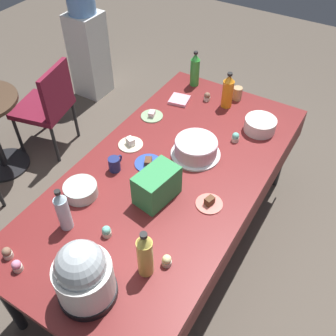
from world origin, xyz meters
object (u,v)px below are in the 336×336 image
object	(u,v)px
cupcake_vanilla	(107,231)
dessert_plate_cream	(131,143)
dessert_plate_sage	(152,115)
water_cooler	(87,43)
soda_bottle_orange_juice	(227,91)
soda_carton	(157,185)
potluck_table	(168,181)
cupcake_mint	(235,137)
ceramic_snack_bowl	(260,125)
coffee_mug_tan	(238,93)
dessert_plate_cobalt	(148,163)
cupcake_rose	(167,261)
soda_bottle_water	(63,211)
dessert_plate_coral	(209,203)
maroon_chair_right	(48,103)
slow_cooker	(83,275)
soda_bottle_lime_soda	(195,70)
soda_bottle_ginger_ale	(145,255)
cupcake_berry	(17,266)
glass_salad_bowl	(81,190)
coffee_mug_navy	(115,164)
cupcake_lemon	(207,97)
frosted_layer_cake	(196,148)
cupcake_cocoa	(7,253)

from	to	relation	value
cupcake_vanilla	dessert_plate_cream	bearing A→B (deg)	25.40
dessert_plate_sage	water_cooler	world-z (taller)	water_cooler
soda_bottle_orange_juice	water_cooler	xyz separation A→B (m)	(0.49, 1.79, -0.29)
dessert_plate_sage	soda_carton	distance (m)	0.79
potluck_table	cupcake_mint	bearing A→B (deg)	-24.09
ceramic_snack_bowl	coffee_mug_tan	size ratio (longest dim) A/B	1.92
cupcake_vanilla	cupcake_mint	bearing A→B (deg)	-13.98
dessert_plate_cobalt	cupcake_rose	bearing A→B (deg)	-139.48
dessert_plate_sage	soda_bottle_water	size ratio (longest dim) A/B	0.57
dessert_plate_coral	water_cooler	distance (m)	2.57
cupcake_mint	maroon_chair_right	distance (m)	1.75
cupcake_mint	cupcake_vanilla	xyz separation A→B (m)	(-1.07, 0.27, 0.00)
slow_cooker	soda_bottle_lime_soda	size ratio (longest dim) A/B	1.25
soda_bottle_lime_soda	soda_carton	xyz separation A→B (m)	(-1.18, -0.39, -0.03)
soda_bottle_ginger_ale	coffee_mug_tan	bearing A→B (deg)	7.94
dessert_plate_cobalt	water_cooler	bearing A→B (deg)	51.01
cupcake_berry	soda_bottle_orange_juice	bearing A→B (deg)	-9.01
ceramic_snack_bowl	cupcake_rose	size ratio (longest dim) A/B	3.24
ceramic_snack_bowl	cupcake_berry	xyz separation A→B (m)	(-1.66, 0.61, -0.01)
glass_salad_bowl	soda_bottle_orange_juice	bearing A→B (deg)	-15.26
potluck_table	soda_bottle_ginger_ale	bearing A→B (deg)	-157.91
soda_bottle_water	soda_bottle_lime_soda	bearing A→B (deg)	3.01
potluck_table	cupcake_mint	size ratio (longest dim) A/B	32.59
dessert_plate_cobalt	coffee_mug_navy	world-z (taller)	coffee_mug_navy
glass_salad_bowl	maroon_chair_right	bearing A→B (deg)	54.16
cupcake_lemon	soda_carton	bearing A→B (deg)	-168.93
frosted_layer_cake	coffee_mug_navy	world-z (taller)	frosted_layer_cake
cupcake_lemon	soda_carton	world-z (taller)	soda_carton
potluck_table	soda_carton	size ratio (longest dim) A/B	8.46
dessert_plate_cobalt	cupcake_rose	world-z (taller)	cupcake_rose
potluck_table	water_cooler	bearing A→B (deg)	53.26
dessert_plate_sage	maroon_chair_right	distance (m)	1.12
soda_bottle_ginger_ale	coffee_mug_tan	xyz separation A→B (m)	(1.61, 0.22, -0.09)
cupcake_vanilla	soda_bottle_orange_juice	bearing A→B (deg)	-1.49
maroon_chair_right	soda_carton	bearing A→B (deg)	-111.75
cupcake_berry	water_cooler	distance (m)	2.75
cupcake_cocoa	cupcake_rose	distance (m)	0.81
potluck_table	soda_bottle_ginger_ale	xyz separation A→B (m)	(-0.63, -0.26, 0.20)
coffee_mug_navy	coffee_mug_tan	size ratio (longest dim) A/B	1.01
soda_bottle_orange_juice	glass_salad_bowl	bearing A→B (deg)	164.74
soda_bottle_orange_juice	cupcake_vanilla	bearing A→B (deg)	178.51
dessert_plate_coral	cupcake_lemon	distance (m)	1.05
ceramic_snack_bowl	soda_carton	bearing A→B (deg)	162.72
soda_bottle_lime_soda	glass_salad_bowl	bearing A→B (deg)	-179.94
dessert_plate_sage	dessert_plate_coral	distance (m)	0.91
dessert_plate_cream	cupcake_rose	bearing A→B (deg)	-133.71
cupcake_cocoa	soda_bottle_lime_soda	world-z (taller)	soda_bottle_lime_soda
potluck_table	cupcake_cocoa	distance (m)	1.01
glass_salad_bowl	cupcake_mint	world-z (taller)	glass_salad_bowl
dessert_plate_cream	coffee_mug_navy	xyz separation A→B (m)	(-0.24, -0.05, 0.03)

